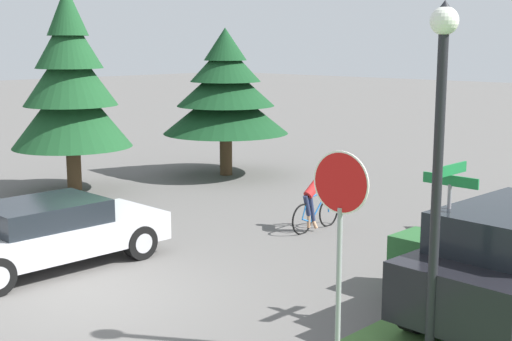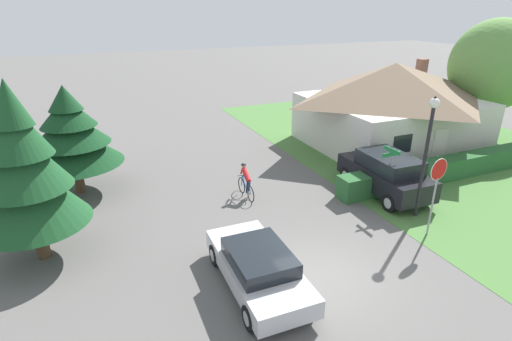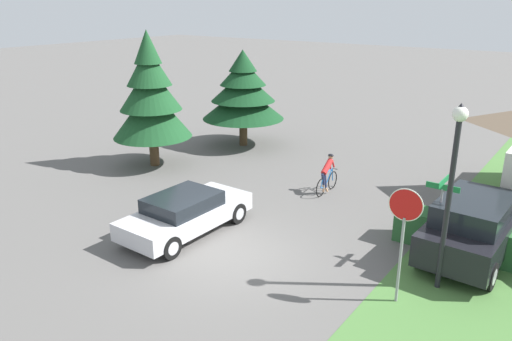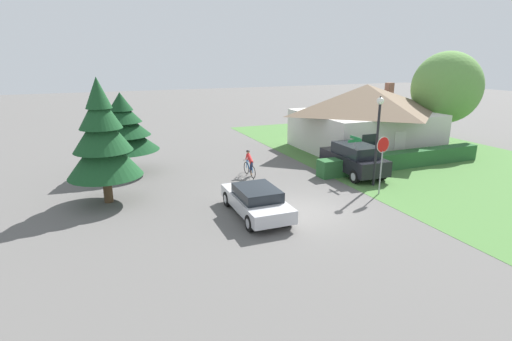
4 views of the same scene
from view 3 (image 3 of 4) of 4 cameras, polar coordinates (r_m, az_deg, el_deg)
ground_plane at (r=14.66m, az=-2.97°, el=-9.75°), size 140.00×140.00×0.00m
sedan_left_lane at (r=15.90m, az=-8.04°, el=-4.83°), size 1.98×4.48×1.31m
cyclist at (r=19.18m, az=8.13°, el=-0.48°), size 0.44×1.71×1.51m
parked_suv_right at (r=15.50m, az=23.59°, el=-5.87°), size 2.14×4.60×1.84m
stop_sign at (r=12.15m, az=16.56°, el=-5.67°), size 0.80×0.09×2.97m
street_lamp at (r=12.74m, az=21.56°, el=0.04°), size 0.37×0.37×4.81m
street_name_sign at (r=14.45m, az=20.34°, el=-3.72°), size 0.90×0.90×2.51m
conifer_tall_near at (r=22.14m, az=-11.97°, el=8.24°), size 3.43×3.43×5.89m
conifer_tall_far at (r=24.96m, az=-1.49°, el=8.90°), size 4.07×4.07×4.78m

